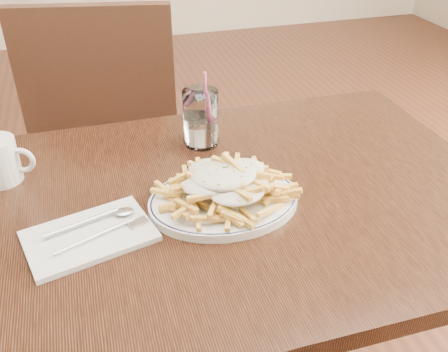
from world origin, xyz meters
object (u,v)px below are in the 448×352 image
object	(u,v)px
fries_plate	(224,201)
chair_far	(110,127)
table	(223,224)
loaded_fries	(224,180)
water_glass	(201,121)

from	to	relation	value
fries_plate	chair_far	bearing A→B (deg)	102.75
table	fries_plate	distance (m)	0.10
table	chair_far	size ratio (longest dim) A/B	1.20
chair_far	loaded_fries	world-z (taller)	chair_far
loaded_fries	chair_far	bearing A→B (deg)	102.75
chair_far	water_glass	world-z (taller)	chair_far
table	loaded_fries	world-z (taller)	loaded_fries
fries_plate	loaded_fries	xyz separation A→B (m)	(-0.00, -0.00, 0.05)
table	loaded_fries	distance (m)	0.14
table	fries_plate	size ratio (longest dim) A/B	3.26
fries_plate	loaded_fries	bearing A→B (deg)	-97.13
chair_far	loaded_fries	distance (m)	0.83
loaded_fries	water_glass	bearing A→B (deg)	85.67
water_glass	table	bearing A→B (deg)	-93.12
fries_plate	water_glass	bearing A→B (deg)	85.67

